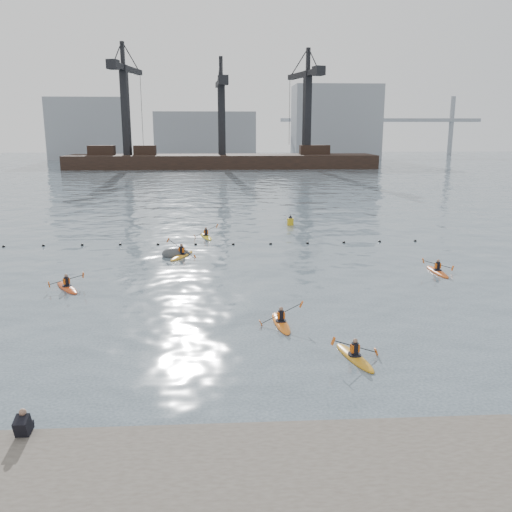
# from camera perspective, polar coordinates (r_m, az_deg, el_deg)

# --- Properties ---
(ground) EXTENTS (400.00, 400.00, 0.00)m
(ground) POSITION_cam_1_polar(r_m,az_deg,el_deg) (22.00, -3.99, -11.03)
(ground) COLOR #36444F
(ground) RESTS_ON ground
(float_line) EXTENTS (33.24, 0.73, 0.24)m
(float_line) POSITION_cam_1_polar(r_m,az_deg,el_deg) (43.54, -4.40, 1.27)
(float_line) COLOR black
(float_line) RESTS_ON ground
(barge_pier) EXTENTS (72.00, 19.30, 29.50)m
(barge_pier) POSITION_cam_1_polar(r_m,az_deg,el_deg) (130.25, -3.68, 10.07)
(barge_pier) COLOR black
(barge_pier) RESTS_ON ground
(skyline) EXTENTS (141.00, 28.00, 22.00)m
(skyline) POSITION_cam_1_polar(r_m,az_deg,el_deg) (170.35, -2.82, 13.29)
(skyline) COLOR gray
(skyline) RESTS_ON ground
(kayaker_0) EXTENTS (2.13, 3.10, 1.21)m
(kayaker_0) POSITION_cam_1_polar(r_m,az_deg,el_deg) (25.88, 2.64, -6.98)
(kayaker_0) COLOR orange
(kayaker_0) RESTS_ON ground
(kayaker_1) EXTENTS (2.08, 3.11, 1.15)m
(kayaker_1) POSITION_cam_1_polar(r_m,az_deg,el_deg) (22.53, 10.33, -10.36)
(kayaker_1) COLOR #C48217
(kayaker_1) RESTS_ON ground
(kayaker_2) EXTENTS (2.21, 2.93, 0.99)m
(kayaker_2) POSITION_cam_1_polar(r_m,az_deg,el_deg) (33.29, -19.28, -3.10)
(kayaker_2) COLOR #C33E12
(kayaker_2) RESTS_ON ground
(kayaker_3) EXTENTS (2.26, 3.37, 1.45)m
(kayaker_3) POSITION_cam_1_polar(r_m,az_deg,el_deg) (39.64, -7.82, 0.10)
(kayaker_3) COLOR orange
(kayaker_3) RESTS_ON ground
(kayaker_4) EXTENTS (2.14, 3.15, 1.09)m
(kayaker_4) POSITION_cam_1_polar(r_m,az_deg,el_deg) (36.81, 18.55, -1.52)
(kayaker_4) COLOR #CD4D13
(kayaker_4) RESTS_ON ground
(kayaker_5) EXTENTS (2.10, 3.14, 1.20)m
(kayaker_5) POSITION_cam_1_polar(r_m,az_deg,el_deg) (46.49, -5.28, 2.10)
(kayaker_5) COLOR yellow
(kayaker_5) RESTS_ON ground
(mooring_buoy) EXTENTS (2.89, 2.46, 1.63)m
(mooring_buoy) POSITION_cam_1_polar(r_m,az_deg,el_deg) (40.09, -8.32, 0.08)
(mooring_buoy) COLOR #424448
(mooring_buoy) RESTS_ON ground
(nav_buoy) EXTENTS (0.62, 0.62, 1.14)m
(nav_buoy) POSITION_cam_1_polar(r_m,az_deg,el_deg) (52.24, 3.64, 3.64)
(nav_buoy) COLOR gold
(nav_buoy) RESTS_ON ground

